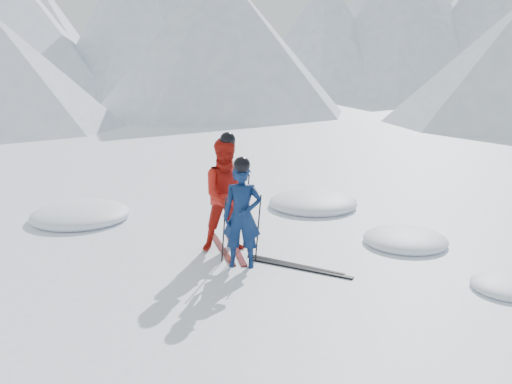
{
  "coord_description": "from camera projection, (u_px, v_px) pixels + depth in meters",
  "views": [
    {
      "loc": [
        -1.29,
        -8.11,
        3.2
      ],
      "look_at": [
        -1.38,
        0.5,
        1.1
      ],
      "focal_mm": 38.0,
      "sensor_mm": 36.0,
      "label": 1
    }
  ],
  "objects": [
    {
      "name": "ground",
      "position": [
        342.0,
        267.0,
        8.62
      ],
      "size": [
        160.0,
        160.0,
        0.0
      ],
      "primitive_type": "plane",
      "color": "white",
      "rests_on": "ground"
    },
    {
      "name": "mountain_range",
      "position": [
        354.0,
        13.0,
        41.27
      ],
      "size": [
        106.15,
        62.94,
        15.53
      ],
      "color": "#B2BCD1",
      "rests_on": "ground"
    },
    {
      "name": "skier_blue",
      "position": [
        242.0,
        216.0,
        8.46
      ],
      "size": [
        0.63,
        0.44,
        1.66
      ],
      "primitive_type": "imported",
      "rotation": [
        0.0,
        0.0,
        -0.07
      ],
      "color": "#0C2049",
      "rests_on": "ground"
    },
    {
      "name": "skier_red",
      "position": [
        228.0,
        195.0,
        9.18
      ],
      "size": [
        1.09,
        0.94,
        1.94
      ],
      "primitive_type": "imported",
      "rotation": [
        0.0,
        0.0,
        0.25
      ],
      "color": "#B7180E",
      "rests_on": "ground"
    },
    {
      "name": "pole_blue_left",
      "position": [
        224.0,
        230.0,
        8.68
      ],
      "size": [
        0.11,
        0.08,
        1.11
      ],
      "primitive_type": "cylinder",
      "rotation": [
        0.05,
        0.08,
        0.0
      ],
      "color": "black",
      "rests_on": "ground"
    },
    {
      "name": "pole_blue_right",
      "position": [
        258.0,
        228.0,
        8.77
      ],
      "size": [
        0.11,
        0.07,
        1.11
      ],
      "primitive_type": "cylinder",
      "rotation": [
        -0.04,
        0.08,
        0.0
      ],
      "color": "black",
      "rests_on": "ground"
    },
    {
      "name": "pole_red_left",
      "position": [
        212.0,
        210.0,
        9.5
      ],
      "size": [
        0.13,
        0.1,
        1.29
      ],
      "primitive_type": "cylinder",
      "rotation": [
        0.06,
        0.08,
        0.0
      ],
      "color": "black",
      "rests_on": "ground"
    },
    {
      "name": "pole_red_right",
      "position": [
        246.0,
        211.0,
        9.4
      ],
      "size": [
        0.13,
        0.09,
        1.29
      ],
      "primitive_type": "cylinder",
      "rotation": [
        -0.05,
        0.08,
        0.0
      ],
      "color": "black",
      "rests_on": "ground"
    },
    {
      "name": "ski_worn_left",
      "position": [
        222.0,
        249.0,
        9.41
      ],
      "size": [
        0.56,
        1.66,
        0.03
      ],
      "primitive_type": "cube",
      "rotation": [
        0.0,
        0.0,
        0.28
      ],
      "color": "black",
      "rests_on": "ground"
    },
    {
      "name": "ski_worn_right",
      "position": [
        236.0,
        249.0,
        9.4
      ],
      "size": [
        0.45,
        1.68,
        0.03
      ],
      "primitive_type": "cube",
      "rotation": [
        0.0,
        0.0,
        0.21
      ],
      "color": "black",
      "rests_on": "ground"
    },
    {
      "name": "ski_loose_a",
      "position": [
        294.0,
        265.0,
        8.66
      ],
      "size": [
        1.52,
        0.92,
        0.03
      ],
      "primitive_type": "cube",
      "rotation": [
        0.0,
        0.0,
        1.05
      ],
      "color": "black",
      "rests_on": "ground"
    },
    {
      "name": "ski_loose_b",
      "position": [
        301.0,
        268.0,
        8.51
      ],
      "size": [
        1.55,
        0.87,
        0.03
      ],
      "primitive_type": "cube",
      "rotation": [
        0.0,
        0.0,
        1.09
      ],
      "color": "black",
      "rests_on": "ground"
    },
    {
      "name": "snow_lumps",
      "position": [
        240.0,
        220.0,
        11.14
      ],
      "size": [
        8.8,
        6.01,
        0.44
      ],
      "color": "white",
      "rests_on": "ground"
    }
  ]
}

